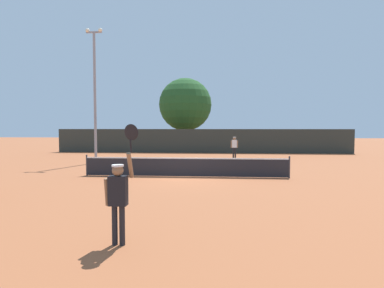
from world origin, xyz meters
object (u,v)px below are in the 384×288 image
Objects in this scene: player_serving at (119,192)px; tennis_ball at (210,168)px; player_receiving at (234,145)px; large_tree at (185,105)px; light_pole at (95,88)px; parked_car_near at (222,142)px.

player_serving is 12.72m from tennis_ball.
player_receiving is at bearing 75.35° from tennis_ball.
light_pole is at bearing -107.67° from large_tree.
large_tree is (-3.25, 17.38, 5.02)m from tennis_ball.
light_pole is 15.59m from large_tree.
player_serving reaches higher than player_receiving.
light_pole is 1.15× the size of large_tree.
light_pole is at bearing 162.48° from tennis_ball.
player_serving is at bearing -86.82° from large_tree.
player_serving is 0.28× the size of light_pole.
light_pole is at bearing -121.12° from parked_car_near.
player_receiving is at bearing -88.92° from parked_car_near.
large_tree is at bearing -64.39° from player_receiving.
player_serving is 37.55× the size of tennis_ball.
player_serving is at bearing -67.03° from light_pole.
large_tree reaches higher than player_serving.
tennis_ball is at bearing -17.52° from light_pole.
parked_car_near is (8.90, 16.64, -4.41)m from light_pole.
large_tree reaches higher than player_receiving.
parked_car_near is (-0.87, 12.31, -0.28)m from player_receiving.
player_receiving is 0.40× the size of parked_car_near.
player_receiving is 0.19× the size of light_pole.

